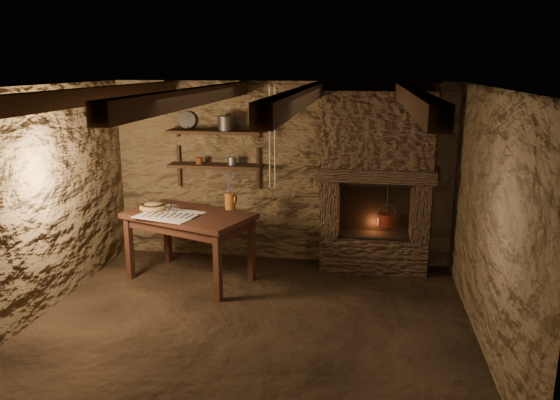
% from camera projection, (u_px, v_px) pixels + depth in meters
% --- Properties ---
extents(floor, '(4.50, 4.50, 0.00)m').
position_uv_depth(floor, '(251.00, 323.00, 5.64)').
color(floor, black).
rests_on(floor, ground).
extents(back_wall, '(4.50, 0.04, 2.40)m').
position_uv_depth(back_wall, '(281.00, 173.00, 7.27)').
color(back_wall, '#503D25').
rests_on(back_wall, floor).
extents(front_wall, '(4.50, 0.04, 2.40)m').
position_uv_depth(front_wall, '(184.00, 293.00, 3.43)').
color(front_wall, '#503D25').
rests_on(front_wall, floor).
extents(left_wall, '(0.04, 4.00, 2.40)m').
position_uv_depth(left_wall, '(39.00, 203.00, 5.69)').
color(left_wall, '#503D25').
rests_on(left_wall, floor).
extents(right_wall, '(0.04, 4.00, 2.40)m').
position_uv_depth(right_wall, '(489.00, 221.00, 5.02)').
color(right_wall, '#503D25').
rests_on(right_wall, floor).
extents(ceiling, '(4.50, 4.00, 0.04)m').
position_uv_depth(ceiling, '(248.00, 87.00, 5.06)').
color(ceiling, black).
rests_on(ceiling, back_wall).
extents(beam_far_left, '(0.14, 3.95, 0.16)m').
position_uv_depth(beam_far_left, '(97.00, 95.00, 5.31)').
color(beam_far_left, black).
rests_on(beam_far_left, ceiling).
extents(beam_mid_left, '(0.14, 3.95, 0.16)m').
position_uv_depth(beam_mid_left, '(196.00, 96.00, 5.16)').
color(beam_mid_left, black).
rests_on(beam_mid_left, ceiling).
extents(beam_mid_right, '(0.14, 3.95, 0.16)m').
position_uv_depth(beam_mid_right, '(301.00, 97.00, 5.01)').
color(beam_mid_right, black).
rests_on(beam_mid_right, ceiling).
extents(beam_far_right, '(0.14, 3.95, 0.16)m').
position_uv_depth(beam_far_right, '(412.00, 98.00, 4.86)').
color(beam_far_right, black).
rests_on(beam_far_right, ceiling).
extents(shelf_lower, '(1.25, 0.30, 0.04)m').
position_uv_depth(shelf_lower, '(215.00, 166.00, 7.22)').
color(shelf_lower, black).
rests_on(shelf_lower, back_wall).
extents(shelf_upper, '(1.25, 0.30, 0.04)m').
position_uv_depth(shelf_upper, '(214.00, 132.00, 7.11)').
color(shelf_upper, black).
rests_on(shelf_upper, back_wall).
extents(hearth, '(1.43, 0.51, 2.30)m').
position_uv_depth(hearth, '(376.00, 177.00, 6.85)').
color(hearth, '#36261B').
rests_on(hearth, floor).
extents(work_table, '(1.70, 1.33, 0.85)m').
position_uv_depth(work_table, '(190.00, 244.00, 6.70)').
color(work_table, black).
rests_on(work_table, floor).
extents(linen_cloth, '(0.82, 0.73, 0.01)m').
position_uv_depth(linen_cloth, '(169.00, 215.00, 6.52)').
color(linen_cloth, silver).
rests_on(linen_cloth, work_table).
extents(pewter_cutlery_row, '(0.62, 0.37, 0.01)m').
position_uv_depth(pewter_cutlery_row, '(169.00, 215.00, 6.49)').
color(pewter_cutlery_row, '#9A998C').
rests_on(pewter_cutlery_row, linen_cloth).
extents(drinking_glasses, '(0.23, 0.07, 0.09)m').
position_uv_depth(drinking_glasses, '(175.00, 208.00, 6.63)').
color(drinking_glasses, silver).
rests_on(drinking_glasses, linen_cloth).
extents(stoneware_jug, '(0.16, 0.15, 0.47)m').
position_uv_depth(stoneware_jug, '(230.00, 193.00, 6.76)').
color(stoneware_jug, '#94551C').
rests_on(stoneware_jug, work_table).
extents(wooden_bowl, '(0.41, 0.41, 0.12)m').
position_uv_depth(wooden_bowl, '(153.00, 207.00, 6.73)').
color(wooden_bowl, olive).
rests_on(wooden_bowl, work_table).
extents(iron_stockpot, '(0.28, 0.28, 0.17)m').
position_uv_depth(iron_stockpot, '(227.00, 124.00, 7.06)').
color(iron_stockpot, '#312F2C').
rests_on(iron_stockpot, shelf_upper).
extents(tin_pan, '(0.24, 0.12, 0.23)m').
position_uv_depth(tin_pan, '(187.00, 120.00, 7.23)').
color(tin_pan, gray).
rests_on(tin_pan, shelf_upper).
extents(small_kettle, '(0.17, 0.14, 0.15)m').
position_uv_depth(small_kettle, '(232.00, 161.00, 7.17)').
color(small_kettle, gray).
rests_on(small_kettle, shelf_lower).
extents(rusty_tin, '(0.12, 0.12, 0.09)m').
position_uv_depth(rusty_tin, '(199.00, 161.00, 7.24)').
color(rusty_tin, '#4F240F').
rests_on(rusty_tin, shelf_lower).
extents(red_pot, '(0.23, 0.21, 0.54)m').
position_uv_depth(red_pot, '(386.00, 219.00, 6.91)').
color(red_pot, maroon).
rests_on(red_pot, hearth).
extents(hanging_ropes, '(0.08, 0.08, 1.20)m').
position_uv_depth(hanging_ropes, '(272.00, 137.00, 6.21)').
color(hanging_ropes, beige).
rests_on(hanging_ropes, ceiling).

